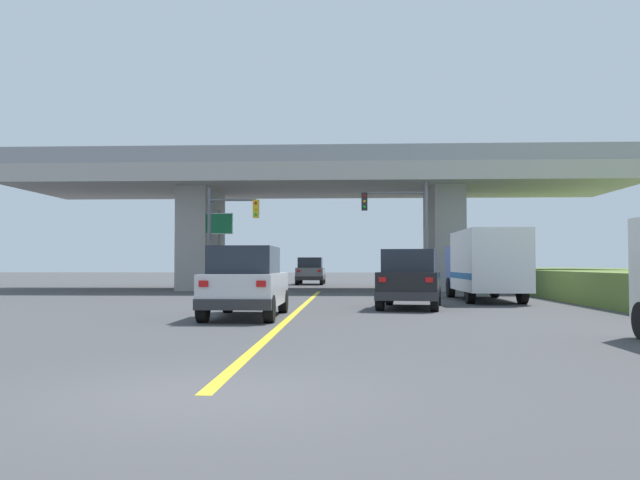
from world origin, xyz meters
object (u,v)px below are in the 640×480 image
Objects in this scene: box_truck at (485,264)px; sedan_oncoming at (311,271)px; suv_lead at (246,282)px; highway_sign at (219,232)px; traffic_signal_farside at (226,226)px; traffic_signal_nearside at (405,221)px; suv_crossing at (410,279)px.

sedan_oncoming is (-8.57, 21.71, -0.53)m from box_truck.
suv_lead is at bearing -90.04° from sedan_oncoming.
highway_sign is (-4.46, -12.53, 2.34)m from sedan_oncoming.
traffic_signal_farside is at bearing -69.57° from highway_sign.
sedan_oncoming is 15.27m from traffic_signal_farside.
traffic_signal_nearside reaches higher than sedan_oncoming.
suv_lead is at bearing -109.59° from traffic_signal_nearside.
box_truck is (8.60, 8.93, 0.53)m from suv_lead.
box_truck is at bearing 62.44° from suv_crossing.
traffic_signal_nearside is (-2.67, 7.71, 2.32)m from box_truck.
traffic_signal_farside is at bearing 102.86° from suv_lead.
suv_lead is 0.83× the size of traffic_signal_farside.
suv_crossing is at bearing -53.77° from traffic_signal_farside.
highway_sign reaches higher than suv_lead.
suv_lead is 1.03× the size of suv_crossing.
suv_crossing is at bearing -55.81° from highway_sign.
traffic_signal_nearside is at bearing 3.58° from traffic_signal_farside.
sedan_oncoming is 0.78× the size of traffic_signal_nearside.
suv_crossing is 0.76× the size of traffic_signal_nearside.
suv_lead is 0.66× the size of box_truck.
box_truck is 14.32m from traffic_signal_farside.
suv_lead is 1.02× the size of highway_sign.
highway_sign is at bearing 103.75° from suv_lead.
highway_sign is (-0.77, 2.07, -0.20)m from traffic_signal_farside.
suv_lead is 30.64m from sedan_oncoming.
traffic_signal_farside is at bearing 149.87° from box_truck.
sedan_oncoming is 0.83× the size of traffic_signal_farside.
box_truck reaches higher than suv_lead.
traffic_signal_farside is (-9.59, -0.60, -0.30)m from traffic_signal_nearside.
sedan_oncoming is 15.45m from traffic_signal_nearside.
suv_crossing is 0.99× the size of highway_sign.
traffic_signal_farside reaches higher than suv_crossing.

